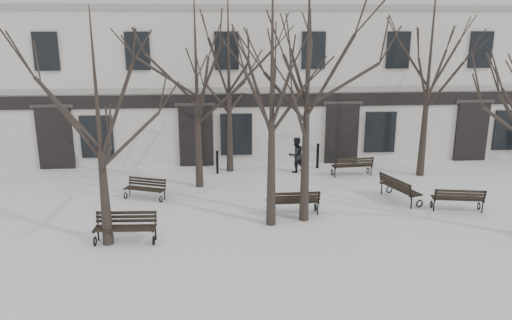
{
  "coord_description": "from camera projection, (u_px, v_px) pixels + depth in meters",
  "views": [
    {
      "loc": [
        -2.42,
        -15.27,
        6.47
      ],
      "look_at": [
        -1.03,
        3.0,
        1.55
      ],
      "focal_mm": 35.0,
      "sensor_mm": 36.0,
      "label": 1
    }
  ],
  "objects": [
    {
      "name": "tree_0",
      "position": [
        97.0,
        101.0,
        14.2
      ],
      "size": [
        4.93,
        4.93,
        7.04
      ],
      "color": "black",
      "rests_on": "ground"
    },
    {
      "name": "bollard_a",
      "position": [
        217.0,
        161.0,
        22.51
      ],
      "size": [
        0.14,
        0.14,
        1.08
      ],
      "color": "black",
      "rests_on": "ground"
    },
    {
      "name": "tree_4",
      "position": [
        196.0,
        65.0,
        19.53
      ],
      "size": [
        5.61,
        5.61,
        8.02
      ],
      "color": "black",
      "rests_on": "ground"
    },
    {
      "name": "ground",
      "position": [
        294.0,
        228.0,
        16.56
      ],
      "size": [
        100.0,
        100.0,
        0.0
      ],
      "primitive_type": "plane",
      "color": "silver",
      "rests_on": "ground"
    },
    {
      "name": "pedestrian_b",
      "position": [
        295.0,
        172.0,
        22.9
      ],
      "size": [
        0.99,
        0.92,
        1.62
      ],
      "primitive_type": "imported",
      "rotation": [
        0.0,
        0.0,
        3.66
      ],
      "color": "black",
      "rests_on": "ground"
    },
    {
      "name": "building",
      "position": [
        261.0,
        44.0,
        27.61
      ],
      "size": [
        40.4,
        10.2,
        11.4
      ],
      "color": "beige",
      "rests_on": "ground"
    },
    {
      "name": "bench_0",
      "position": [
        125.0,
        226.0,
        15.34
      ],
      "size": [
        1.9,
        0.77,
        0.94
      ],
      "rotation": [
        0.0,
        0.0,
        -0.04
      ],
      "color": "black",
      "rests_on": "ground"
    },
    {
      "name": "tree_6",
      "position": [
        431.0,
        46.0,
        20.94
      ],
      "size": [
        6.34,
        6.34,
        9.06
      ],
      "color": "black",
      "rests_on": "ground"
    },
    {
      "name": "tree_5",
      "position": [
        229.0,
        57.0,
        21.75
      ],
      "size": [
        5.77,
        5.77,
        8.25
      ],
      "color": "black",
      "rests_on": "ground"
    },
    {
      "name": "bench_2",
      "position": [
        458.0,
        198.0,
        17.93
      ],
      "size": [
        1.85,
        0.95,
        0.89
      ],
      "rotation": [
        0.0,
        0.0,
        2.96
      ],
      "color": "black",
      "rests_on": "ground"
    },
    {
      "name": "bench_1",
      "position": [
        293.0,
        201.0,
        17.58
      ],
      "size": [
        1.87,
        0.72,
        0.93
      ],
      "rotation": [
        0.0,
        0.0,
        3.16
      ],
      "color": "black",
      "rests_on": "ground"
    },
    {
      "name": "tree_2",
      "position": [
        308.0,
        55.0,
        15.78
      ],
      "size": [
        6.27,
        6.27,
        8.96
      ],
      "color": "black",
      "rests_on": "ground"
    },
    {
      "name": "tree_1",
      "position": [
        272.0,
        65.0,
        15.47
      ],
      "size": [
        5.95,
        5.95,
        8.5
      ],
      "color": "black",
      "rests_on": "ground"
    },
    {
      "name": "bench_3",
      "position": [
        145.0,
        188.0,
        19.24
      ],
      "size": [
        1.67,
        1.09,
        0.8
      ],
      "rotation": [
        0.0,
        0.0,
        -0.36
      ],
      "color": "black",
      "rests_on": "ground"
    },
    {
      "name": "bollard_b",
      "position": [
        318.0,
        155.0,
        23.37
      ],
      "size": [
        0.15,
        0.15,
        1.2
      ],
      "color": "black",
      "rests_on": "ground"
    },
    {
      "name": "bench_4",
      "position": [
        352.0,
        165.0,
        22.16
      ],
      "size": [
        1.84,
        0.83,
        0.9
      ],
      "rotation": [
        0.0,
        0.0,
        3.25
      ],
      "color": "black",
      "rests_on": "ground"
    },
    {
      "name": "bench_5",
      "position": [
        399.0,
        188.0,
        18.98
      ],
      "size": [
        1.23,
        1.99,
        0.95
      ],
      "rotation": [
        0.0,
        0.0,
        1.88
      ],
      "color": "black",
      "rests_on": "ground"
    }
  ]
}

